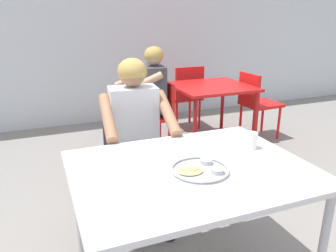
{
  "coord_description": "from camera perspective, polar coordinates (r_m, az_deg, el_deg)",
  "views": [
    {
      "loc": [
        -0.71,
        -1.4,
        1.51
      ],
      "look_at": [
        -0.04,
        0.26,
        0.9
      ],
      "focal_mm": 35.72,
      "sensor_mm": 36.0,
      "label": 1
    }
  ],
  "objects": [
    {
      "name": "diner_foreground",
      "position": [
        2.38,
        -5.41,
        -0.58
      ],
      "size": [
        0.53,
        0.58,
        1.22
      ],
      "color": "#292929",
      "rests_on": "ground"
    },
    {
      "name": "table_background_red",
      "position": [
        3.93,
        7.37,
        5.66
      ],
      "size": [
        0.87,
        0.83,
        0.72
      ],
      "color": "red",
      "rests_on": "ground"
    },
    {
      "name": "chair_red_far",
      "position": [
        4.49,
        3.12,
        5.62
      ],
      "size": [
        0.42,
        0.4,
        0.86
      ],
      "color": "red",
      "rests_on": "ground"
    },
    {
      "name": "patron_background",
      "position": [
        3.61,
        -3.8,
        5.86
      ],
      "size": [
        0.58,
        0.54,
        1.19
      ],
      "color": "#363636",
      "rests_on": "ground"
    },
    {
      "name": "table_foreground",
      "position": [
        1.77,
        3.88,
        -8.99
      ],
      "size": [
        1.21,
        0.93,
        0.75
      ],
      "color": "silver",
      "rests_on": "ground"
    },
    {
      "name": "chair_red_right",
      "position": [
        4.27,
        14.82,
        4.19
      ],
      "size": [
        0.45,
        0.41,
        0.83
      ],
      "color": "red",
      "rests_on": "ground"
    },
    {
      "name": "drinking_cup",
      "position": [
        2.02,
        14.05,
        -2.31
      ],
      "size": [
        0.07,
        0.07,
        0.1
      ],
      "color": "white",
      "rests_on": "table_foreground"
    },
    {
      "name": "chair_red_left",
      "position": [
        3.68,
        -1.98,
        2.35
      ],
      "size": [
        0.43,
        0.39,
        0.81
      ],
      "color": "red",
      "rests_on": "ground"
    },
    {
      "name": "chair_foreground",
      "position": [
        2.67,
        -6.28,
        -3.79
      ],
      "size": [
        0.47,
        0.47,
        0.85
      ],
      "color": "#3F3F44",
      "rests_on": "ground"
    },
    {
      "name": "thali_tray",
      "position": [
        1.7,
        5.54,
        -7.34
      ],
      "size": [
        0.3,
        0.3,
        0.03
      ],
      "color": "#B7BABF",
      "rests_on": "table_foreground"
    }
  ]
}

